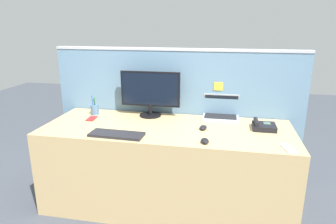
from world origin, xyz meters
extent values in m
plane|color=#424751|center=(0.00, 0.00, 0.00)|extent=(10.00, 10.00, 0.00)
cube|color=tan|center=(0.00, 0.00, 0.37)|extent=(2.14, 0.81, 0.75)
cube|color=#6084A3|center=(0.00, 0.44, 0.68)|extent=(2.44, 0.06, 1.36)
cube|color=#B7BAC1|center=(0.00, 0.44, 1.37)|extent=(2.44, 0.07, 0.02)
cube|color=yellow|center=(-0.38, 0.41, 0.99)|extent=(0.08, 0.01, 0.07)
cube|color=#66ADD1|center=(-0.16, 0.41, 0.84)|extent=(0.08, 0.01, 0.08)
cube|color=yellow|center=(0.41, 0.41, 1.04)|extent=(0.09, 0.01, 0.08)
cylinder|color=black|center=(-0.22, 0.28, 0.76)|extent=(0.20, 0.20, 0.02)
cylinder|color=black|center=(-0.22, 0.28, 0.81)|extent=(0.04, 0.04, 0.10)
cube|color=black|center=(-0.22, 0.29, 1.01)|extent=(0.57, 0.03, 0.33)
cube|color=black|center=(-0.22, 0.28, 1.01)|extent=(0.54, 0.01, 0.30)
cube|color=#B2B5BC|center=(0.45, 0.34, 0.76)|extent=(0.33, 0.27, 0.02)
cube|color=black|center=(0.45, 0.35, 0.77)|extent=(0.29, 0.20, 0.00)
cube|color=#B2B5BC|center=(0.45, 0.44, 0.87)|extent=(0.33, 0.07, 0.20)
cube|color=black|center=(0.45, 0.43, 0.86)|extent=(0.31, 0.06, 0.18)
cube|color=black|center=(0.82, 0.10, 0.77)|extent=(0.19, 0.18, 0.04)
cube|color=#4C6B5B|center=(0.84, 0.13, 0.80)|extent=(0.06, 0.06, 0.01)
cylinder|color=black|center=(0.75, 0.10, 0.81)|extent=(0.04, 0.16, 0.04)
cube|color=#232328|center=(-0.35, -0.29, 0.76)|extent=(0.44, 0.17, 0.02)
ellipsoid|color=black|center=(0.35, -0.30, 0.76)|extent=(0.08, 0.11, 0.03)
ellipsoid|color=black|center=(0.31, 0.00, 0.76)|extent=(0.07, 0.11, 0.03)
cylinder|color=#4C7093|center=(-0.77, 0.23, 0.80)|extent=(0.08, 0.08, 0.10)
cylinder|color=blue|center=(-0.78, 0.23, 0.86)|extent=(0.02, 0.01, 0.15)
cylinder|color=black|center=(-0.76, 0.22, 0.85)|extent=(0.02, 0.02, 0.12)
cylinder|color=#238438|center=(-0.75, 0.21, 0.86)|extent=(0.01, 0.01, 0.14)
cube|color=silver|center=(0.94, -0.30, 0.75)|extent=(0.10, 0.17, 0.01)
cube|color=#B22323|center=(-0.73, 0.08, 0.75)|extent=(0.08, 0.14, 0.01)
camera|label=1|loc=(0.49, -2.41, 1.61)|focal=32.19mm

